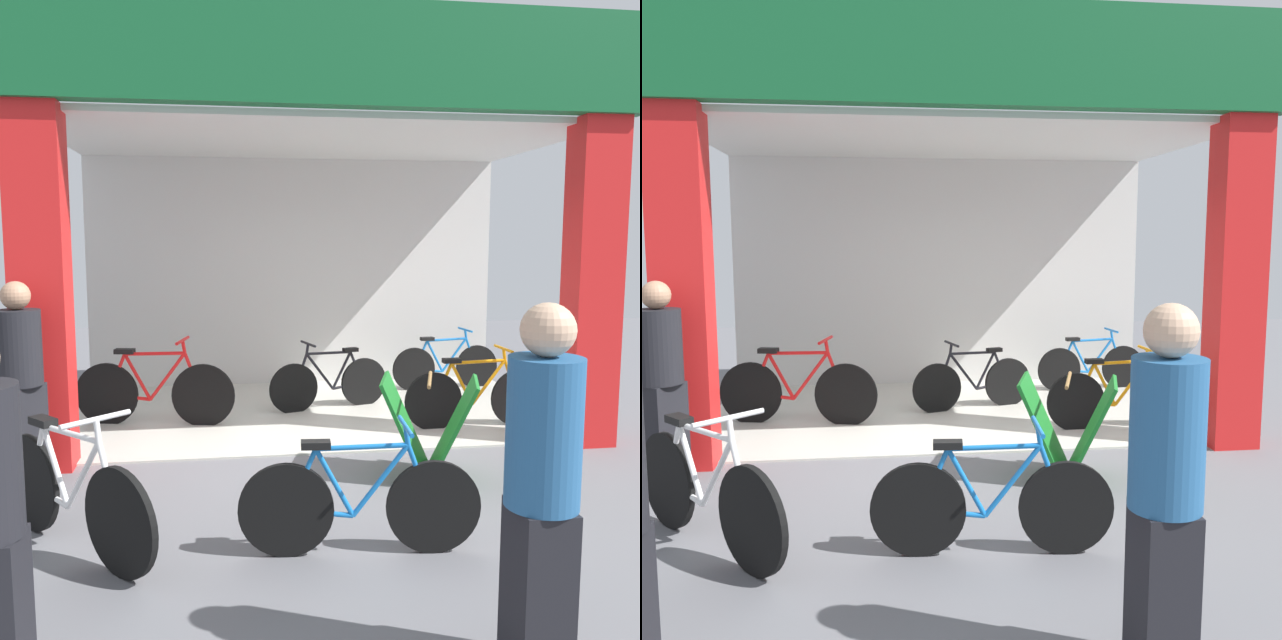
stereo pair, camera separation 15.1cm
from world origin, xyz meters
TOP-DOWN VIEW (x-y plane):
  - ground_plane at (0.00, 0.00)m, footprint 18.81×18.81m
  - shop_facade at (0.00, 1.55)m, footprint 5.61×3.45m
  - bicycle_inside_0 at (1.62, 0.64)m, footprint 1.54×0.42m
  - bicycle_inside_1 at (-1.70, 1.21)m, footprint 1.67×0.48m
  - bicycle_inside_2 at (0.23, 1.61)m, footprint 1.42×0.48m
  - bicycle_inside_3 at (1.89, 2.43)m, footprint 1.45×0.40m
  - bicycle_parked_0 at (-1.93, -1.66)m, footprint 1.18×1.27m
  - bicycle_parked_1 at (-0.15, -1.96)m, footprint 1.52×0.42m
  - sandwich_board_sign at (0.69, -0.70)m, footprint 0.92×0.81m
  - pedestrian_0 at (0.41, -3.22)m, footprint 0.33×0.33m
  - pedestrian_2 at (-2.55, -0.46)m, footprint 0.48×0.48m

SIDE VIEW (x-z plane):
  - ground_plane at x=0.00m, z-range 0.00..0.00m
  - bicycle_inside_3 at x=1.89m, z-range -0.08..0.72m
  - bicycle_inside_2 at x=0.23m, z-range -0.08..0.72m
  - bicycle_parked_1 at x=-0.15m, z-range -0.08..0.75m
  - bicycle_inside_0 at x=1.62m, z-range -0.09..0.76m
  - bicycle_parked_0 at x=-1.93m, z-range -0.09..0.84m
  - bicycle_inside_1 at x=-1.70m, z-range -0.09..0.84m
  - sandwich_board_sign at x=0.69m, z-range 0.00..0.84m
  - pedestrian_2 at x=-2.55m, z-range 0.03..1.68m
  - pedestrian_0 at x=0.41m, z-range 0.03..1.73m
  - shop_facade at x=0.00m, z-range 0.12..4.05m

